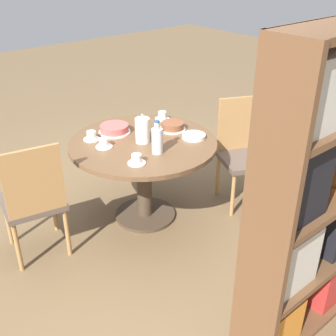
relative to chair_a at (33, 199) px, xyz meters
name	(u,v)px	position (x,y,z in m)	size (l,w,h in m)	color
ground_plane	(145,216)	(-0.91, 0.11, -0.49)	(14.00, 14.00, 0.00)	brown
dining_table	(144,158)	(-0.91, 0.11, 0.07)	(1.18, 1.18, 0.72)	#473828
chair_a	(33,199)	(0.00, 0.00, 0.00)	(0.49, 0.49, 0.94)	#A87A47
chair_b	(243,150)	(-1.76, 0.43, 0.00)	(0.56, 0.56, 0.94)	#A87A47
bookshelf	(319,200)	(-0.95, 1.63, 0.39)	(1.00, 0.28, 1.81)	brown
coffee_pot	(143,129)	(-0.90, 0.12, 0.33)	(0.11, 0.11, 0.23)	white
water_bottle	(157,140)	(-0.86, 0.34, 0.33)	(0.08, 0.08, 0.26)	silver
cake_main	(114,129)	(-0.83, -0.18, 0.26)	(0.26, 0.26, 0.07)	white
cake_second	(173,126)	(-1.24, 0.08, 0.26)	(0.22, 0.22, 0.07)	white
cup_a	(137,160)	(-0.64, 0.39, 0.25)	(0.13, 0.13, 0.07)	white
cup_b	(91,136)	(-0.61, -0.18, 0.25)	(0.13, 0.13, 0.07)	white
cup_c	(104,144)	(-0.61, 0.00, 0.25)	(0.13, 0.13, 0.07)	white
cup_d	(162,116)	(-1.32, -0.16, 0.25)	(0.13, 0.13, 0.07)	white
plate_stack	(194,136)	(-1.26, 0.32, 0.24)	(0.19, 0.19, 0.03)	white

